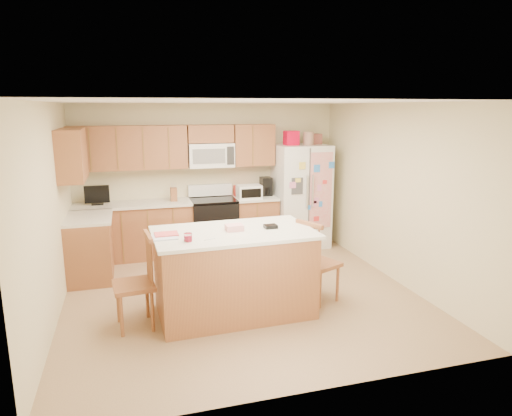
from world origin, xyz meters
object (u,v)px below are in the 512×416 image
object	(u,v)px
refrigerator	(301,195)
windsor_chair_right	(317,263)
stove	(213,224)
island	(234,272)
windsor_chair_left	(136,284)
windsor_chair_back	(218,264)

from	to	relation	value
refrigerator	windsor_chair_right	bearing A→B (deg)	-106.50
stove	refrigerator	world-z (taller)	refrigerator
stove	windsor_chair_right	size ratio (longest dim) A/B	1.06
stove	island	bearing A→B (deg)	-94.97
windsor_chair_left	windsor_chair_back	size ratio (longest dim) A/B	1.24
island	stove	bearing A→B (deg)	85.03
stove	island	world-z (taller)	stove
windsor_chair_left	windsor_chair_right	world-z (taller)	windsor_chair_left
windsor_chair_back	windsor_chair_right	distance (m)	1.31
island	windsor_chair_right	bearing A→B (deg)	2.02
windsor_chair_left	island	bearing A→B (deg)	2.93
island	windsor_chair_back	world-z (taller)	island
stove	refrigerator	size ratio (longest dim) A/B	0.55
windsor_chair_left	refrigerator	bearing A→B (deg)	39.90
island	windsor_chair_left	world-z (taller)	island
island	windsor_chair_back	xyz separation A→B (m)	(-0.08, 0.63, -0.11)
windsor_chair_right	windsor_chair_left	bearing A→B (deg)	-177.52
refrigerator	windsor_chair_right	xyz separation A→B (m)	(-0.69, -2.34, -0.42)
windsor_chair_left	windsor_chair_right	distance (m)	2.23
windsor_chair_left	windsor_chair_right	bearing A→B (deg)	2.48
refrigerator	windsor_chair_back	xyz separation A→B (m)	(-1.86, -1.75, -0.51)
refrigerator	island	bearing A→B (deg)	-126.81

